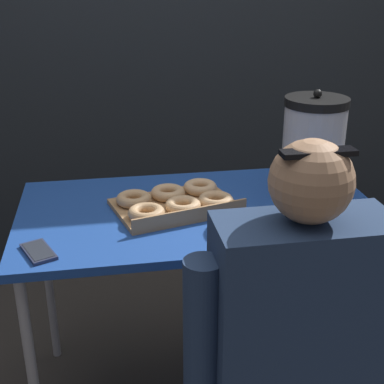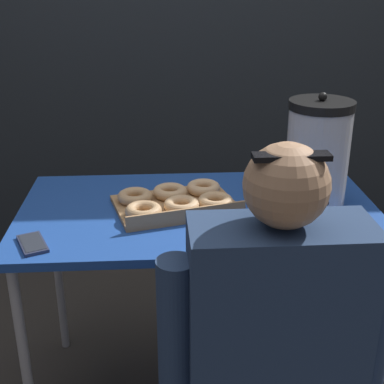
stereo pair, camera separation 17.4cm
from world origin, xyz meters
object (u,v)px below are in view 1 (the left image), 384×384
cell_phone (38,252)px  donut_box (175,202)px  person_seated (294,371)px  coffee_urn (313,150)px

cell_phone → donut_box: bearing=5.8°
cell_phone → person_seated: bearing=-51.7°
donut_box → coffee_urn: size_ratio=1.17×
donut_box → cell_phone: donut_box is taller
donut_box → coffee_urn: coffee_urn is taller
cell_phone → person_seated: (0.65, -0.35, -0.22)m
coffee_urn → person_seated: size_ratio=0.33×
coffee_urn → cell_phone: coffee_urn is taller
donut_box → cell_phone: bearing=-165.5°
coffee_urn → person_seated: 0.76m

